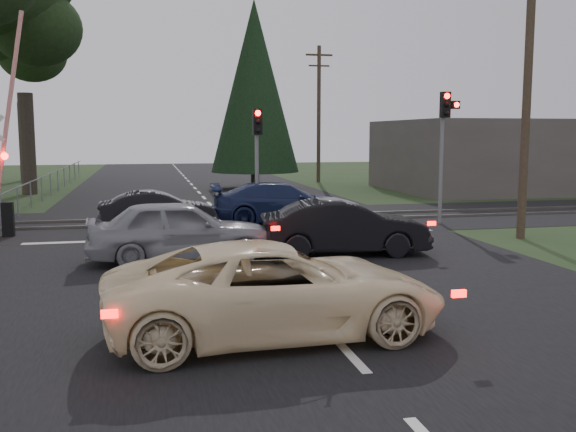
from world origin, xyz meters
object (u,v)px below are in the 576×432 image
object	(u,v)px
utility_pole_far	(256,120)
dark_hatchback	(344,228)
utility_pole_near	(527,84)
utility_pole_mid	(319,111)
traffic_signal_right	(445,132)
crossing_signal	(1,172)
blue_sedan	(282,203)
silver_car	(180,230)
dark_car_far	(158,210)
cream_coupe	(276,290)
traffic_signal_center	(257,146)

from	to	relation	value
utility_pole_far	dark_hatchback	world-z (taller)	utility_pole_far
utility_pole_near	utility_pole_mid	xyz separation A→B (m)	(0.00, 24.00, 0.00)
traffic_signal_right	utility_pole_mid	size ratio (longest dim) A/B	0.52
traffic_signal_right	utility_pole_near	world-z (taller)	utility_pole_near
crossing_signal	blue_sedan	xyz separation A→B (m)	(9.22, 1.14, -1.31)
silver_car	dark_car_far	world-z (taller)	silver_car
utility_pole_mid	cream_coupe	xyz separation A→B (m)	(-9.37, -31.87, -3.97)
utility_pole_far	dark_car_far	xyz separation A→B (m)	(-11.00, -44.57, -4.08)
crossing_signal	traffic_signal_right	world-z (taller)	crossing_signal
utility_pole_far	dark_hatchback	distance (m)	50.93
utility_pole_mid	utility_pole_far	bearing A→B (deg)	90.00
crossing_signal	dark_car_far	distance (m)	5.02
traffic_signal_center	utility_pole_far	world-z (taller)	utility_pole_far
utility_pole_mid	cream_coupe	distance (m)	33.45
traffic_signal_center	utility_pole_near	distance (m)	9.05
traffic_signal_right	traffic_signal_center	bearing A→B (deg)	169.59
traffic_signal_center	dark_hatchback	distance (m)	6.55
crossing_signal	utility_pole_mid	distance (m)	25.78
crossing_signal	utility_pole_mid	size ratio (longest dim) A/B	0.77
dark_hatchback	utility_pole_far	bearing A→B (deg)	-1.07
crossing_signal	utility_pole_mid	xyz separation A→B (m)	(15.77, 20.21, 2.67)
traffic_signal_center	dark_car_far	size ratio (longest dim) A/B	1.04
blue_sedan	dark_hatchback	bearing A→B (deg)	-173.03
silver_car	blue_sedan	xyz separation A→B (m)	(3.99, 6.25, -0.05)
utility_pole_near	cream_coupe	distance (m)	12.87
silver_car	dark_car_far	xyz separation A→B (m)	(-0.45, 5.76, -0.14)
silver_car	traffic_signal_center	bearing A→B (deg)	-29.92
cream_coupe	utility_pole_far	bearing A→B (deg)	-12.11
dark_car_far	utility_pole_near	bearing A→B (deg)	-113.78
crossing_signal	dark_car_far	size ratio (longest dim) A/B	1.77
silver_car	dark_car_far	distance (m)	5.78
traffic_signal_right	dark_hatchback	size ratio (longest dim) A/B	1.05
cream_coupe	blue_sedan	world-z (taller)	cream_coupe
utility_pole_mid	blue_sedan	xyz separation A→B (m)	(-6.56, -19.07, -3.98)
crossing_signal	dark_hatchback	distance (m)	10.97
traffic_signal_center	silver_car	size ratio (longest dim) A/B	0.88
utility_pole_mid	dark_car_far	bearing A→B (deg)	-119.35
cream_coupe	dark_car_far	xyz separation A→B (m)	(-1.63, 12.30, -0.11)
dark_car_far	utility_pole_mid	bearing A→B (deg)	-31.17
traffic_signal_right	silver_car	world-z (taller)	traffic_signal_right
utility_pole_far	cream_coupe	distance (m)	57.77
cream_coupe	blue_sedan	distance (m)	13.10
crossing_signal	blue_sedan	distance (m)	9.38
traffic_signal_right	cream_coupe	xyz separation A→B (m)	(-8.42, -11.34, -2.56)
utility_pole_far	dark_car_far	bearing A→B (deg)	-103.87
traffic_signal_right	blue_sedan	size ratio (longest dim) A/B	0.92
crossing_signal	utility_pole_far	world-z (taller)	utility_pole_far
crossing_signal	traffic_signal_center	xyz separation A→B (m)	(8.27, 0.89, 0.75)
utility_pole_near	dark_car_far	world-z (taller)	utility_pole_near
traffic_signal_center	dark_car_far	distance (m)	4.12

